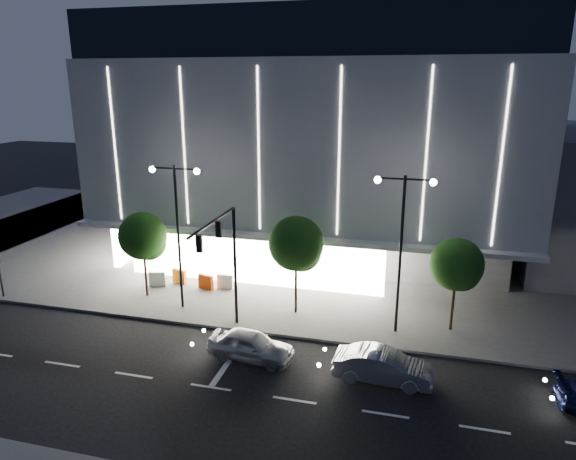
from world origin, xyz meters
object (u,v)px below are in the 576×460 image
(car_second, at_px, (383,366))
(barrier_d, at_px, (225,282))
(street_lamp_east, at_px, (402,232))
(street_lamp_west, at_px, (177,216))
(barrier_c, at_px, (179,276))
(traffic_mast, at_px, (225,251))
(tree_right, at_px, (457,267))
(barrier_b, at_px, (157,279))
(car_lead, at_px, (251,345))
(barrier_a, at_px, (206,282))
(tree_mid, at_px, (297,246))
(tree_left, at_px, (143,239))

(car_second, xyz_separation_m, barrier_d, (-11.13, 8.25, -0.11))
(street_lamp_east, bearing_deg, street_lamp_west, 180.00)
(car_second, bearing_deg, barrier_c, 62.88)
(traffic_mast, xyz_separation_m, barrier_c, (-5.88, 6.10, -4.38))
(traffic_mast, bearing_deg, tree_right, 17.02)
(barrier_b, height_order, barrier_c, same)
(barrier_d, bearing_deg, car_lead, -60.47)
(car_lead, distance_m, barrier_a, 9.47)
(street_lamp_west, bearing_deg, barrier_b, 140.12)
(car_second, bearing_deg, car_lead, 89.85)
(traffic_mast, height_order, street_lamp_west, street_lamp_west)
(tree_mid, relative_size, barrier_c, 5.59)
(barrier_a, distance_m, barrier_b, 3.43)
(street_lamp_east, xyz_separation_m, tree_right, (3.03, 1.02, -2.07))
(barrier_b, bearing_deg, barrier_c, 16.97)
(traffic_mast, xyz_separation_m, barrier_d, (-2.46, 5.98, -4.38))
(barrier_c, bearing_deg, barrier_d, 15.51)
(traffic_mast, height_order, barrier_d, traffic_mast)
(traffic_mast, bearing_deg, barrier_c, 133.95)
(car_lead, bearing_deg, tree_mid, -4.42)
(street_lamp_west, distance_m, barrier_d, 6.45)
(tree_right, height_order, barrier_b, tree_right)
(street_lamp_west, distance_m, street_lamp_east, 13.00)
(traffic_mast, distance_m, street_lamp_west, 4.89)
(car_second, bearing_deg, tree_left, 71.95)
(traffic_mast, xyz_separation_m, barrier_b, (-7.12, 5.27, -4.38))
(street_lamp_west, relative_size, barrier_d, 8.18)
(car_second, bearing_deg, barrier_b, 67.26)
(tree_mid, distance_m, tree_right, 9.01)
(traffic_mast, xyz_separation_m, street_lamp_east, (9.00, 2.66, 0.93))
(street_lamp_west, bearing_deg, barrier_a, 84.48)
(barrier_d, bearing_deg, car_second, -36.46)
(street_lamp_west, height_order, car_second, street_lamp_west)
(car_second, relative_size, barrier_c, 4.21)
(car_lead, bearing_deg, traffic_mast, 52.01)
(street_lamp_east, relative_size, barrier_d, 8.18)
(traffic_mast, bearing_deg, car_second, -14.68)
(street_lamp_west, xyz_separation_m, tree_mid, (7.03, 1.02, -1.62))
(barrier_c, relative_size, barrier_d, 1.00)
(barrier_a, distance_m, barrier_d, 1.30)
(street_lamp_west, relative_size, car_lead, 2.03)
(traffic_mast, xyz_separation_m, street_lamp_west, (-4.00, 2.66, 0.93))
(traffic_mast, distance_m, car_lead, 5.10)
(traffic_mast, height_order, barrier_b, traffic_mast)
(car_second, xyz_separation_m, barrier_a, (-12.38, 7.89, -0.11))
(street_lamp_east, xyz_separation_m, barrier_a, (-12.71, 2.96, -5.31))
(tree_left, distance_m, tree_mid, 10.00)
(barrier_a, height_order, barrier_b, same)
(barrier_c, height_order, barrier_d, same)
(street_lamp_west, height_order, tree_mid, street_lamp_west)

